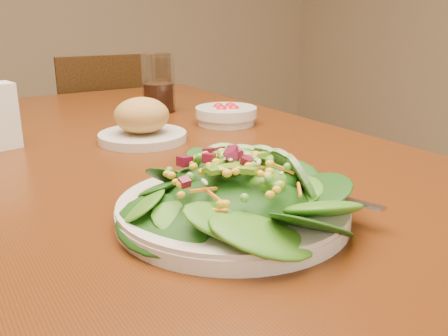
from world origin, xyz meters
The scene contains 6 objects.
dining_table centered at (0.00, 0.00, 0.65)m, with size 0.90×1.40×0.75m.
chair_far centered at (0.24, 0.85, 0.45)m, with size 0.43×0.44×0.86m.
salad_plate centered at (-0.02, -0.39, 0.78)m, with size 0.29×0.29×0.08m.
bread_plate centered at (0.03, 0.03, 0.79)m, with size 0.17×0.17×0.09m.
tomato_bowl centered at (0.25, 0.08, 0.77)m, with size 0.14×0.14×0.05m.
drinking_glass centered at (0.18, 0.29, 0.81)m, with size 0.08×0.08×0.14m.
Camera 1 is at (-0.34, -0.87, 1.00)m, focal length 40.00 mm.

